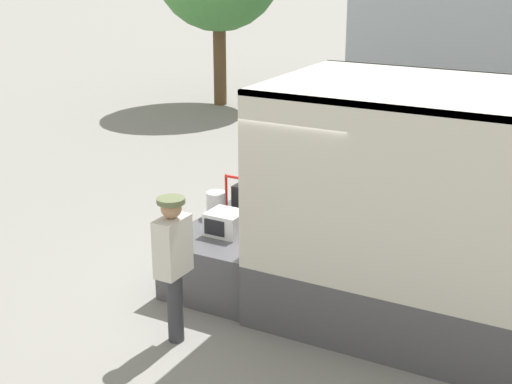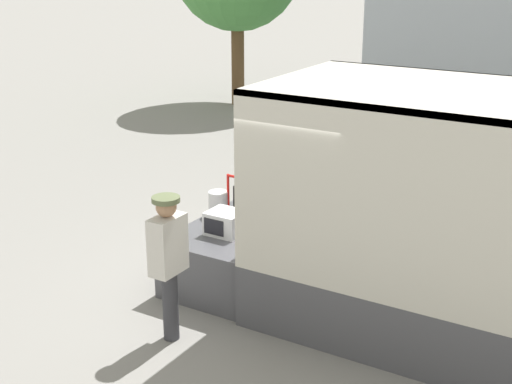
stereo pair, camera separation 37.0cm
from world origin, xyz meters
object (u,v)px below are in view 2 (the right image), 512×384
(microwave, at_px, (226,223))
(worker_person, at_px, (168,254))
(portable_generator, at_px, (261,200))
(orange_bucket, at_px, (218,204))

(microwave, height_order, worker_person, worker_person)
(portable_generator, bearing_deg, orange_bucket, -148.07)
(portable_generator, height_order, worker_person, worker_person)
(portable_generator, bearing_deg, worker_person, -86.92)
(worker_person, bearing_deg, portable_generator, 93.08)
(portable_generator, relative_size, worker_person, 0.43)
(portable_generator, distance_m, worker_person, 2.21)
(portable_generator, bearing_deg, microwave, -93.83)
(worker_person, bearing_deg, microwave, 96.97)
(portable_generator, xyz_separation_m, orange_bucket, (-0.50, -0.31, -0.05))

